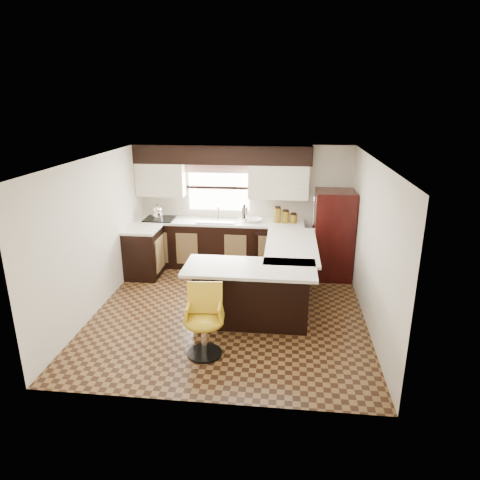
# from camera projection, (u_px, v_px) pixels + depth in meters

# --- Properties ---
(floor) EXTENTS (4.40, 4.40, 0.00)m
(floor) POSITION_uv_depth(u_px,v_px,m) (230.00, 310.00, 6.84)
(floor) COLOR #49301A
(floor) RESTS_ON ground
(ceiling) EXTENTS (4.40, 4.40, 0.00)m
(ceiling) POSITION_uv_depth(u_px,v_px,m) (228.00, 159.00, 6.09)
(ceiling) COLOR silver
(ceiling) RESTS_ON wall_back
(wall_back) EXTENTS (4.40, 0.00, 4.40)m
(wall_back) POSITION_uv_depth(u_px,v_px,m) (244.00, 205.00, 8.54)
(wall_back) COLOR beige
(wall_back) RESTS_ON floor
(wall_front) EXTENTS (4.40, 0.00, 4.40)m
(wall_front) POSITION_uv_depth(u_px,v_px,m) (200.00, 306.00, 4.39)
(wall_front) COLOR beige
(wall_front) RESTS_ON floor
(wall_left) EXTENTS (0.00, 4.40, 4.40)m
(wall_left) POSITION_uv_depth(u_px,v_px,m) (96.00, 235.00, 6.68)
(wall_left) COLOR beige
(wall_left) RESTS_ON floor
(wall_right) EXTENTS (0.00, 4.40, 4.40)m
(wall_right) POSITION_uv_depth(u_px,v_px,m) (371.00, 244.00, 6.25)
(wall_right) COLOR beige
(wall_right) RESTS_ON floor
(base_cab_back) EXTENTS (3.30, 0.60, 0.90)m
(base_cab_back) POSITION_uv_depth(u_px,v_px,m) (220.00, 245.00, 8.54)
(base_cab_back) COLOR black
(base_cab_back) RESTS_ON floor
(base_cab_left) EXTENTS (0.60, 0.70, 0.90)m
(base_cab_left) POSITION_uv_depth(u_px,v_px,m) (144.00, 253.00, 8.07)
(base_cab_left) COLOR black
(base_cab_left) RESTS_ON floor
(counter_back) EXTENTS (3.30, 0.60, 0.04)m
(counter_back) POSITION_uv_depth(u_px,v_px,m) (220.00, 222.00, 8.39)
(counter_back) COLOR silver
(counter_back) RESTS_ON base_cab_back
(counter_left) EXTENTS (0.60, 0.70, 0.04)m
(counter_left) POSITION_uv_depth(u_px,v_px,m) (142.00, 229.00, 7.92)
(counter_left) COLOR silver
(counter_left) RESTS_ON base_cab_left
(soffit) EXTENTS (3.40, 0.35, 0.36)m
(soffit) POSITION_uv_depth(u_px,v_px,m) (222.00, 154.00, 8.10)
(soffit) COLOR black
(soffit) RESTS_ON wall_back
(upper_cab_left) EXTENTS (0.94, 0.35, 0.64)m
(upper_cab_left) POSITION_uv_depth(u_px,v_px,m) (161.00, 179.00, 8.38)
(upper_cab_left) COLOR beige
(upper_cab_left) RESTS_ON wall_back
(upper_cab_right) EXTENTS (1.14, 0.35, 0.64)m
(upper_cab_right) POSITION_uv_depth(u_px,v_px,m) (278.00, 182.00, 8.14)
(upper_cab_right) COLOR beige
(upper_cab_right) RESTS_ON wall_back
(window_pane) EXTENTS (1.20, 0.02, 0.90)m
(window_pane) POSITION_uv_depth(u_px,v_px,m) (219.00, 188.00, 8.46)
(window_pane) COLOR white
(window_pane) RESTS_ON wall_back
(valance) EXTENTS (1.30, 0.06, 0.18)m
(valance) POSITION_uv_depth(u_px,v_px,m) (218.00, 168.00, 8.30)
(valance) COLOR #D19B93
(valance) RESTS_ON wall_back
(sink) EXTENTS (0.75, 0.45, 0.03)m
(sink) POSITION_uv_depth(u_px,v_px,m) (217.00, 220.00, 8.37)
(sink) COLOR #B2B2B7
(sink) RESTS_ON counter_back
(dishwasher) EXTENTS (0.58, 0.03, 0.78)m
(dishwasher) POSITION_uv_depth(u_px,v_px,m) (269.00, 252.00, 8.17)
(dishwasher) COLOR black
(dishwasher) RESTS_ON floor
(cooktop) EXTENTS (0.58, 0.50, 0.02)m
(cooktop) POSITION_uv_depth(u_px,v_px,m) (160.00, 219.00, 8.49)
(cooktop) COLOR black
(cooktop) RESTS_ON counter_back
(peninsula_long) EXTENTS (0.60, 1.95, 0.90)m
(peninsula_long) POSITION_uv_depth(u_px,v_px,m) (287.00, 272.00, 7.20)
(peninsula_long) COLOR black
(peninsula_long) RESTS_ON floor
(peninsula_return) EXTENTS (1.65, 0.60, 0.90)m
(peninsula_return) POSITION_uv_depth(u_px,v_px,m) (251.00, 295.00, 6.33)
(peninsula_return) COLOR black
(peninsula_return) RESTS_ON floor
(counter_pen_long) EXTENTS (0.84, 1.95, 0.04)m
(counter_pen_long) POSITION_uv_depth(u_px,v_px,m) (291.00, 245.00, 7.04)
(counter_pen_long) COLOR silver
(counter_pen_long) RESTS_ON peninsula_long
(counter_pen_return) EXTENTS (1.89, 0.84, 0.04)m
(counter_pen_return) POSITION_uv_depth(u_px,v_px,m) (250.00, 268.00, 6.10)
(counter_pen_return) COLOR silver
(counter_pen_return) RESTS_ON peninsula_return
(refrigerator) EXTENTS (0.71, 0.68, 1.66)m
(refrigerator) POSITION_uv_depth(u_px,v_px,m) (333.00, 235.00, 7.91)
(refrigerator) COLOR black
(refrigerator) RESTS_ON floor
(bar_chair) EXTENTS (0.55, 0.55, 0.95)m
(bar_chair) POSITION_uv_depth(u_px,v_px,m) (204.00, 322.00, 5.52)
(bar_chair) COLOR gold
(bar_chair) RESTS_ON floor
(kettle) EXTENTS (0.21, 0.21, 0.28)m
(kettle) POSITION_uv_depth(u_px,v_px,m) (157.00, 211.00, 8.44)
(kettle) COLOR silver
(kettle) RESTS_ON cooktop
(percolator) EXTENTS (0.13, 0.13, 0.30)m
(percolator) POSITION_uv_depth(u_px,v_px,m) (244.00, 214.00, 8.29)
(percolator) COLOR silver
(percolator) RESTS_ON counter_back
(mixing_bowl) EXTENTS (0.31, 0.31, 0.07)m
(mixing_bowl) POSITION_uv_depth(u_px,v_px,m) (254.00, 220.00, 8.30)
(mixing_bowl) COLOR white
(mixing_bowl) RESTS_ON counter_back
(canister_large) EXTENTS (0.13, 0.13, 0.28)m
(canister_large) POSITION_uv_depth(u_px,v_px,m) (277.00, 215.00, 8.24)
(canister_large) COLOR brown
(canister_large) RESTS_ON counter_back
(canister_med) EXTENTS (0.14, 0.14, 0.23)m
(canister_med) POSITION_uv_depth(u_px,v_px,m) (286.00, 217.00, 8.23)
(canister_med) COLOR brown
(canister_med) RESTS_ON counter_back
(canister_small) EXTENTS (0.14, 0.14, 0.16)m
(canister_small) POSITION_uv_depth(u_px,v_px,m) (293.00, 219.00, 8.23)
(canister_small) COLOR brown
(canister_small) RESTS_ON counter_back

